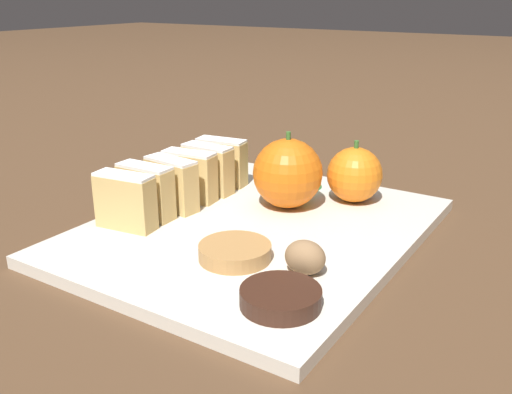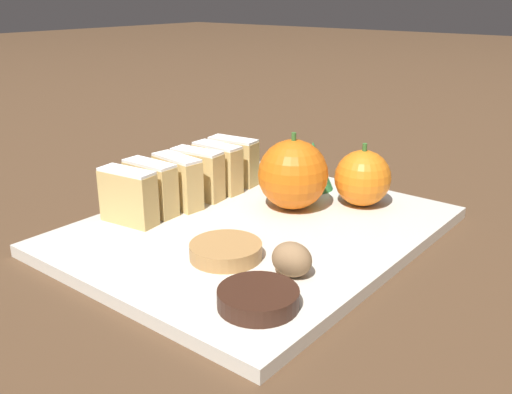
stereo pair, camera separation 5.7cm
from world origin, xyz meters
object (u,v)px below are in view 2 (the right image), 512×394
object	(u,v)px
walnut	(292,259)
orange_near	(291,174)
chocolate_cookie	(258,298)
orange_far	(363,178)

from	to	relation	value
walnut	orange_near	bearing A→B (deg)	125.78
walnut	chocolate_cookie	size ratio (longest dim) A/B	0.57
orange_near	orange_far	distance (m)	0.08
orange_far	walnut	world-z (taller)	orange_far
orange_near	chocolate_cookie	bearing A→B (deg)	-61.06
walnut	orange_far	bearing A→B (deg)	101.19
orange_near	walnut	xyz separation A→B (m)	(0.09, -0.13, -0.02)
orange_near	orange_far	size ratio (longest dim) A/B	1.20
orange_near	chocolate_cookie	world-z (taller)	orange_near
orange_near	walnut	size ratio (longest dim) A/B	2.35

